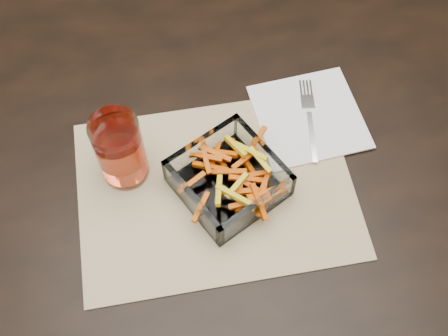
{
  "coord_description": "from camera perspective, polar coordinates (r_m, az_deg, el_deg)",
  "views": [
    {
      "loc": [
        -0.17,
        -0.49,
        1.58
      ],
      "look_at": [
        -0.07,
        -0.06,
        0.78
      ],
      "focal_mm": 45.0,
      "sensor_mm": 36.0,
      "label": 1
    }
  ],
  "objects": [
    {
      "name": "tumbler",
      "position": [
        0.9,
        -10.47,
        1.66
      ],
      "size": [
        0.08,
        0.08,
        0.14
      ],
      "color": "white",
      "rests_on": "placemat"
    },
    {
      "name": "fork",
      "position": [
        1.0,
        8.67,
        5.18
      ],
      "size": [
        0.05,
        0.17,
        0.0
      ],
      "rotation": [
        0.0,
        0.0,
        -0.2
      ],
      "color": "silver",
      "rests_on": "napkin"
    },
    {
      "name": "napkin",
      "position": [
        1.01,
        8.63,
        5.18
      ],
      "size": [
        0.18,
        0.18,
        0.0
      ],
      "primitive_type": "cube",
      "rotation": [
        0.0,
        0.0,
        0.02
      ],
      "color": "white",
      "rests_on": "placemat"
    },
    {
      "name": "placemat",
      "position": [
        0.93,
        -0.85,
        -2.11
      ],
      "size": [
        0.47,
        0.35,
        0.0
      ],
      "primitive_type": "cube",
      "rotation": [
        0.0,
        0.0,
        -0.06
      ],
      "color": "tan",
      "rests_on": "dining_table"
    },
    {
      "name": "dining_table",
      "position": [
        1.05,
        2.86,
        0.33
      ],
      "size": [
        1.6,
        0.9,
        0.75
      ],
      "color": "black",
      "rests_on": "ground"
    },
    {
      "name": "glass_bowl",
      "position": [
        0.9,
        0.45,
        -1.21
      ],
      "size": [
        0.2,
        0.2,
        0.06
      ],
      "rotation": [
        0.0,
        0.0,
        0.42
      ],
      "color": "white",
      "rests_on": "placemat"
    }
  ]
}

